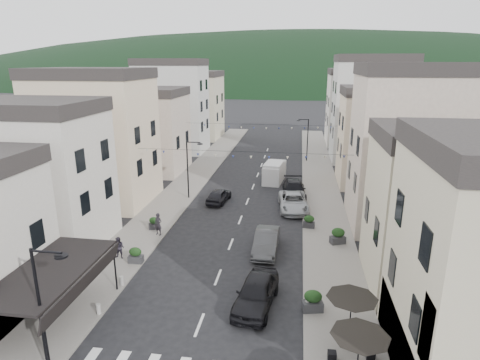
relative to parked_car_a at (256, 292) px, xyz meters
The scene contains 26 objects.
sidewalk_left 25.93m from the parked_car_a, 113.43° to the left, with size 4.00×76.00×0.12m, color slate.
sidewalk_right 24.25m from the parked_car_a, 78.83° to the left, with size 4.00×76.00×0.12m, color slate.
hill_backdrop 291.79m from the parked_car_a, 90.55° to the left, with size 640.00×360.00×70.00m, color black.
boutique_awning 10.79m from the parked_car_a, 162.24° to the right, with size 3.77×7.50×3.28m.
buildings_row_left 34.63m from the parked_car_a, 120.37° to the left, with size 10.20×54.16×14.00m.
buildings_row_right 31.17m from the parked_car_a, 67.60° to the left, with size 10.20×54.16×14.50m.
cafe_terrace 7.46m from the parked_car_a, 47.91° to the right, with size 2.50×8.10×2.53m.
streetlamp_left_near 11.01m from the parked_car_a, 144.20° to the right, with size 1.70×0.56×6.00m.
streetlamp_left_far 19.97m from the parked_car_a, 115.88° to the left, with size 1.70×0.56×6.00m.
streetlamp_right_far 36.02m from the parked_car_a, 85.18° to the left, with size 1.70×0.56×6.00m.
bollards 3.93m from the parked_car_a, 135.87° to the right, with size 11.66×10.26×0.60m.
bunting_near 14.86m from the parked_car_a, 101.50° to the left, with size 19.00×0.28×0.62m.
bunting_far 30.29m from the parked_car_a, 95.38° to the left, with size 19.00×0.28×0.62m.
parked_car_a is the anchor object (origin of this frame).
parked_car_b 6.96m from the parked_car_a, 90.03° to the left, with size 1.67×4.79×1.58m, color #37373A.
parked_car_c 16.17m from the parked_car_a, 83.62° to the left, with size 2.62×5.69×1.58m, color #9CA0A5.
parked_car_d 19.94m from the parked_car_a, 84.83° to the left, with size 2.29×5.62×1.63m, color black.
parked_car_e 18.04m from the parked_car_a, 108.10° to the left, with size 1.66×4.12×1.40m, color black.
delivery_van 25.29m from the parked_car_a, 91.36° to the left, with size 2.56×5.16×2.38m.
pedestrian_a 12.18m from the parked_car_a, 136.31° to the left, with size 0.67×0.44×1.83m, color black.
pedestrian_b 10.98m from the parked_car_a, 157.88° to the left, with size 0.78×0.60×1.60m, color #25212C.
planter_la 9.56m from the parked_car_a, 157.08° to the left, with size 1.01×0.57×1.12m.
planter_lb 13.51m from the parked_car_a, 135.16° to the left, with size 1.04×0.80×1.03m.
planter_ra 3.20m from the parked_car_a, ahead, with size 1.24×0.86×1.27m.
planter_rb 12.13m from the parked_car_a, 74.72° to the left, with size 1.01×0.62×1.08m.
planter_rc 10.37m from the parked_car_a, 59.08° to the left, with size 1.28×1.01×1.26m.
Camera 1 is at (4.83, -11.84, 13.52)m, focal length 30.00 mm.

